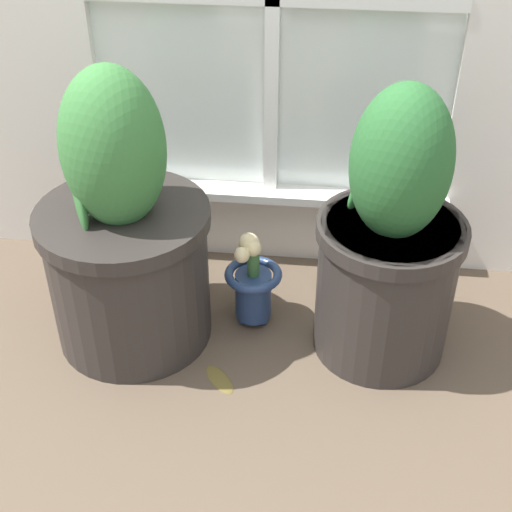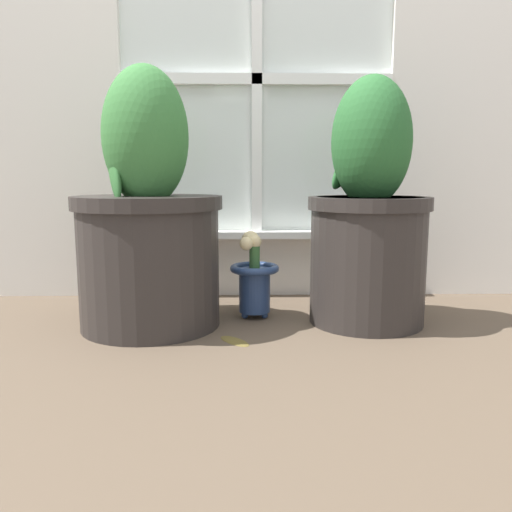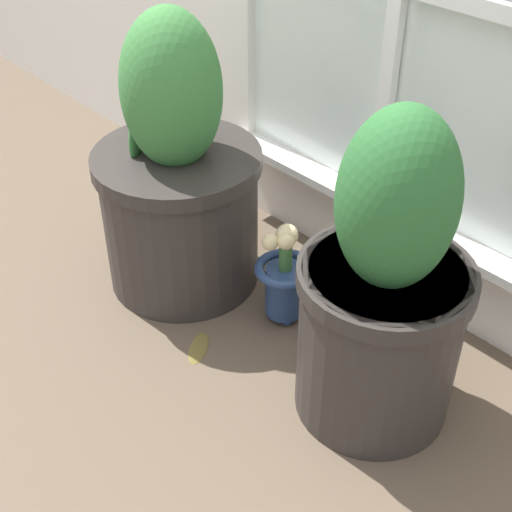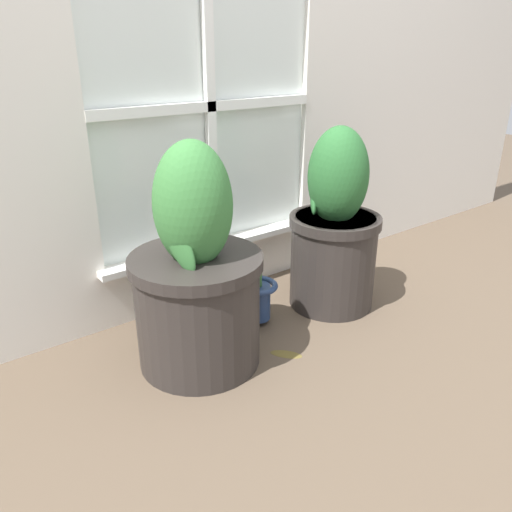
# 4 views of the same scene
# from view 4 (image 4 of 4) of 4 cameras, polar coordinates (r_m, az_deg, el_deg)

# --- Properties ---
(ground_plane) EXTENTS (10.00, 10.00, 0.00)m
(ground_plane) POSITION_cam_4_polar(r_m,az_deg,el_deg) (1.74, 5.86, -10.75)
(ground_plane) COLOR brown
(potted_plant_left) EXTENTS (0.41, 0.41, 0.72)m
(potted_plant_left) POSITION_cam_4_polar(r_m,az_deg,el_deg) (1.56, -6.80, -2.88)
(potted_plant_left) COLOR #2D2826
(potted_plant_left) RESTS_ON ground_plane
(potted_plant_right) EXTENTS (0.35, 0.35, 0.70)m
(potted_plant_right) POSITION_cam_4_polar(r_m,az_deg,el_deg) (1.93, 8.94, 2.49)
(potted_plant_right) COLOR #2D2826
(potted_plant_right) RESTS_ON ground_plane
(flower_vase) EXTENTS (0.15, 0.15, 0.26)m
(flower_vase) POSITION_cam_4_polar(r_m,az_deg,el_deg) (1.84, 0.15, -4.17)
(flower_vase) COLOR navy
(flower_vase) RESTS_ON ground_plane
(fallen_leaf) EXTENTS (0.10, 0.11, 0.01)m
(fallen_leaf) POSITION_cam_4_polar(r_m,az_deg,el_deg) (1.71, 3.47, -11.05)
(fallen_leaf) COLOR brown
(fallen_leaf) RESTS_ON ground_plane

